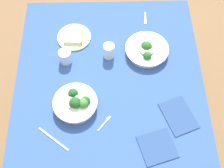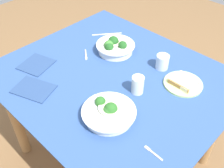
# 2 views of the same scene
# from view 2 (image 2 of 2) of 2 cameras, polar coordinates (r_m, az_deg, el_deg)

# --- Properties ---
(ground_plane) EXTENTS (6.00, 6.00, 0.00)m
(ground_plane) POSITION_cam_2_polar(r_m,az_deg,el_deg) (2.08, 0.16, -14.96)
(ground_plane) COLOR brown
(dining_table) EXTENTS (1.25, 1.09, 0.77)m
(dining_table) POSITION_cam_2_polar(r_m,az_deg,el_deg) (1.57, 0.20, -1.70)
(dining_table) COLOR #2D4C84
(dining_table) RESTS_ON ground_plane
(broccoli_bowl_far) EXTENTS (0.24, 0.24, 0.10)m
(broccoli_bowl_far) POSITION_cam_2_polar(r_m,az_deg,el_deg) (1.67, 0.62, 7.97)
(broccoli_bowl_far) COLOR white
(broccoli_bowl_far) RESTS_ON dining_table
(broccoli_bowl_near) EXTENTS (0.26, 0.26, 0.09)m
(broccoli_bowl_near) POSITION_cam_2_polar(r_m,az_deg,el_deg) (1.26, -0.71, -6.12)
(broccoli_bowl_near) COLOR white
(broccoli_bowl_near) RESTS_ON dining_table
(bread_side_plate) EXTENTS (0.21, 0.21, 0.04)m
(bread_side_plate) POSITION_cam_2_polar(r_m,az_deg,el_deg) (1.48, 15.03, 0.20)
(bread_side_plate) COLOR #B7D684
(bread_side_plate) RESTS_ON dining_table
(water_glass_center) EXTENTS (0.07, 0.07, 0.09)m
(water_glass_center) POSITION_cam_2_polar(r_m,az_deg,el_deg) (1.56, 10.78, 4.70)
(water_glass_center) COLOR silver
(water_glass_center) RESTS_ON dining_table
(water_glass_side) EXTENTS (0.06, 0.06, 0.10)m
(water_glass_side) POSITION_cam_2_polar(r_m,az_deg,el_deg) (1.38, 5.56, -0.15)
(water_glass_side) COLOR silver
(water_glass_side) RESTS_ON dining_table
(fork_by_far_bowl) EXTENTS (0.10, 0.01, 0.00)m
(fork_by_far_bowl) POSITION_cam_2_polar(r_m,az_deg,el_deg) (1.17, 8.70, -14.35)
(fork_by_far_bowl) COLOR #B7B7BC
(fork_by_far_bowl) RESTS_ON dining_table
(fork_by_near_bowl) EXTENTS (0.09, 0.07, 0.00)m
(fork_by_near_bowl) POSITION_cam_2_polar(r_m,az_deg,el_deg) (1.66, -5.63, 6.21)
(fork_by_near_bowl) COLOR #B7B7BC
(fork_by_near_bowl) RESTS_ON dining_table
(table_knife_left) EXTENTS (0.13, 0.17, 0.00)m
(table_knife_left) POSITION_cam_2_polar(r_m,az_deg,el_deg) (1.87, -1.11, 10.69)
(table_knife_left) COLOR #B7B7BC
(table_knife_left) RESTS_ON dining_table
(napkin_folded_upper) EXTENTS (0.21, 0.22, 0.01)m
(napkin_folded_upper) POSITION_cam_2_polar(r_m,az_deg,el_deg) (1.64, -15.95, 4.06)
(napkin_folded_upper) COLOR navy
(napkin_folded_upper) RESTS_ON dining_table
(napkin_folded_lower) EXTENTS (0.25, 0.21, 0.01)m
(napkin_folded_lower) POSITION_cam_2_polar(r_m,az_deg,el_deg) (1.47, -16.49, -1.02)
(napkin_folded_lower) COLOR navy
(napkin_folded_lower) RESTS_ON dining_table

